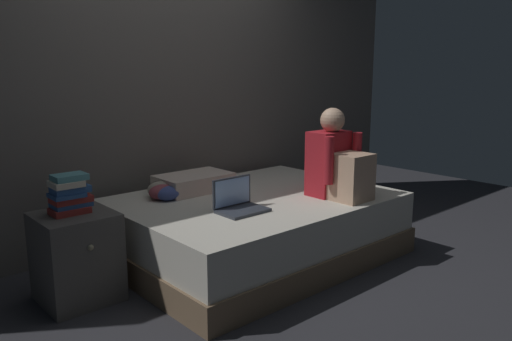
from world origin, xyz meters
TOP-DOWN VIEW (x-y plane):
  - ground_plane at (0.00, 0.00)m, footprint 8.00×8.00m
  - wall_back at (0.00, 1.20)m, footprint 5.60×0.10m
  - bed at (0.20, 0.30)m, footprint 2.00×1.50m
  - nightstand at (-1.10, 0.49)m, footprint 0.44×0.46m
  - person_sitting at (0.64, -0.11)m, footprint 0.39×0.44m
  - laptop at (-0.14, 0.08)m, footprint 0.32×0.23m
  - pillow at (-0.04, 0.75)m, footprint 0.56×0.36m
  - book_stack at (-1.11, 0.50)m, footprint 0.24×0.17m
  - clothes_pile at (-0.35, 0.70)m, footprint 0.24×0.29m

SIDE VIEW (x-z plane):
  - ground_plane at x=0.00m, z-range 0.00..0.00m
  - bed at x=0.20m, z-range 0.00..0.47m
  - nightstand at x=-1.10m, z-range 0.00..0.55m
  - clothes_pile at x=-0.35m, z-range 0.47..0.58m
  - laptop at x=-0.14m, z-range 0.42..0.64m
  - pillow at x=-0.04m, z-range 0.47..0.60m
  - book_stack at x=-1.11m, z-range 0.55..0.79m
  - person_sitting at x=0.64m, z-range 0.39..1.05m
  - wall_back at x=0.00m, z-range 0.00..2.70m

